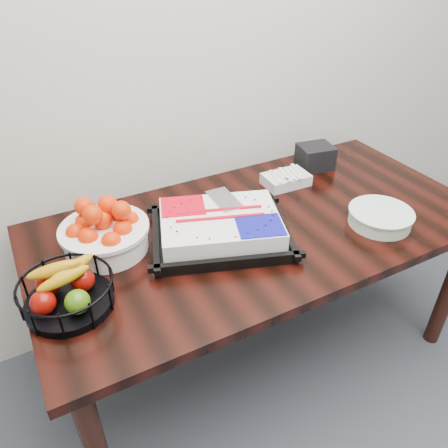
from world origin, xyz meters
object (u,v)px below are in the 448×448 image
table (260,240)px  plate_stack (380,217)px  napkin_box (315,157)px  tangerine_bowl (104,229)px  cake_tray (220,227)px  fruit_basket (67,291)px

table → plate_stack: plate_stack is taller
napkin_box → tangerine_bowl: bearing=-171.1°
table → tangerine_bowl: 0.63m
cake_tray → table: bearing=3.5°
cake_tray → tangerine_bowl: tangerine_bowl is taller
cake_tray → tangerine_bowl: 0.42m
plate_stack → napkin_box: 0.52m
fruit_basket → table: bearing=8.3°
napkin_box → fruit_basket: bearing=-162.3°
tangerine_bowl → cake_tray: bearing=-18.5°
cake_tray → plate_stack: size_ratio=2.40×
table → fruit_basket: size_ratio=6.27×
table → plate_stack: bearing=-29.2°
plate_stack → fruit_basket: bearing=174.4°
plate_stack → tangerine_bowl: bearing=160.7°
table → cake_tray: bearing=-176.5°
fruit_basket → napkin_box: bearing=17.7°
table → plate_stack: (0.41, -0.23, 0.12)m
plate_stack → napkin_box: size_ratio=1.59×
cake_tray → plate_stack: bearing=-19.8°
napkin_box → table: bearing=-149.2°
table → fruit_basket: fruit_basket is taller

